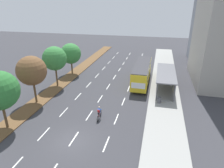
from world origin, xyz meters
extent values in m
plane|color=#38383D|center=(0.00, 0.00, 0.00)|extent=(140.00, 140.00, 0.00)
cube|color=brown|center=(-8.30, 20.00, 0.06)|extent=(2.60, 52.00, 0.12)
cube|color=#9E9E99|center=(9.25, 20.00, 0.07)|extent=(4.50, 52.00, 0.15)
cube|color=white|center=(-3.50, -4.30, 0.00)|extent=(0.14, 2.40, 0.01)
cube|color=white|center=(-3.50, 0.44, 0.00)|extent=(0.14, 2.40, 0.01)
cube|color=white|center=(-3.50, 5.17, 0.00)|extent=(0.14, 2.40, 0.01)
cube|color=white|center=(-3.50, 9.90, 0.00)|extent=(0.14, 2.40, 0.01)
cube|color=white|center=(-3.50, 14.64, 0.00)|extent=(0.14, 2.40, 0.01)
cube|color=white|center=(-3.50, 19.37, 0.00)|extent=(0.14, 2.40, 0.01)
cube|color=white|center=(-3.50, 24.10, 0.00)|extent=(0.14, 2.40, 0.01)
cube|color=white|center=(-3.50, 28.84, 0.00)|extent=(0.14, 2.40, 0.01)
cube|color=white|center=(-3.50, 33.57, 0.00)|extent=(0.14, 2.40, 0.01)
cube|color=white|center=(-3.50, 38.30, 0.00)|extent=(0.14, 2.40, 0.01)
cube|color=white|center=(0.00, 0.44, 0.00)|extent=(0.14, 2.40, 0.01)
cube|color=white|center=(0.00, 5.17, 0.00)|extent=(0.14, 2.40, 0.01)
cube|color=white|center=(0.00, 9.90, 0.00)|extent=(0.14, 2.40, 0.01)
cube|color=white|center=(0.00, 14.64, 0.00)|extent=(0.14, 2.40, 0.01)
cube|color=white|center=(0.00, 19.37, 0.00)|extent=(0.14, 2.40, 0.01)
cube|color=white|center=(0.00, 24.10, 0.00)|extent=(0.14, 2.40, 0.01)
cube|color=white|center=(0.00, 28.84, 0.00)|extent=(0.14, 2.40, 0.01)
cube|color=white|center=(0.00, 33.57, 0.00)|extent=(0.14, 2.40, 0.01)
cube|color=white|center=(0.00, 38.30, 0.00)|extent=(0.14, 2.40, 0.01)
cube|color=white|center=(3.50, 0.44, 0.00)|extent=(0.14, 2.40, 0.01)
cube|color=white|center=(3.50, 5.17, 0.00)|extent=(0.14, 2.40, 0.01)
cube|color=white|center=(3.50, 9.90, 0.00)|extent=(0.14, 2.40, 0.01)
cube|color=white|center=(3.50, 14.64, 0.00)|extent=(0.14, 2.40, 0.01)
cube|color=white|center=(3.50, 19.37, 0.00)|extent=(0.14, 2.40, 0.01)
cube|color=white|center=(3.50, 24.10, 0.00)|extent=(0.14, 2.40, 0.01)
cube|color=white|center=(3.50, 28.84, 0.00)|extent=(0.14, 2.40, 0.01)
cube|color=white|center=(3.50, 33.57, 0.00)|extent=(0.14, 2.40, 0.01)
cube|color=white|center=(3.50, 38.30, 0.00)|extent=(0.14, 2.40, 0.01)
cube|color=gray|center=(9.25, 15.62, 0.20)|extent=(2.60, 9.48, 0.10)
cylinder|color=#56565B|center=(8.07, 11.13, 1.55)|extent=(0.16, 0.16, 2.60)
cylinder|color=#56565B|center=(8.07, 20.11, 1.55)|extent=(0.16, 0.16, 2.60)
cylinder|color=#56565B|center=(10.43, 11.13, 1.55)|extent=(0.16, 0.16, 2.60)
cylinder|color=#56565B|center=(10.43, 20.11, 1.55)|extent=(0.16, 0.16, 2.60)
cube|color=gray|center=(10.49, 15.62, 1.55)|extent=(0.10, 9.00, 2.34)
cube|color=slate|center=(9.25, 15.62, 2.93)|extent=(2.90, 9.88, 0.16)
cube|color=yellow|center=(5.25, 17.90, 1.85)|extent=(2.50, 11.20, 2.80)
cube|color=#2D3D4C|center=(5.25, 17.90, 2.70)|extent=(2.54, 10.30, 0.90)
cube|color=#333338|center=(5.25, 17.90, 3.31)|extent=(2.45, 10.98, 0.12)
cube|color=#2D3D4C|center=(5.25, 23.52, 2.20)|extent=(2.25, 0.06, 1.54)
cube|color=white|center=(5.25, 12.28, 1.65)|extent=(2.12, 0.04, 0.90)
cylinder|color=black|center=(4.15, 21.37, 0.50)|extent=(0.30, 1.00, 1.00)
cylinder|color=black|center=(6.35, 21.37, 0.50)|extent=(0.30, 1.00, 1.00)
cylinder|color=black|center=(4.15, 14.42, 0.50)|extent=(0.30, 1.00, 1.00)
cylinder|color=black|center=(6.35, 14.42, 0.50)|extent=(0.30, 1.00, 1.00)
torus|color=black|center=(1.48, 5.20, 0.36)|extent=(0.06, 0.72, 0.72)
torus|color=black|center=(1.48, 4.10, 0.36)|extent=(0.06, 0.72, 0.72)
cylinder|color=maroon|center=(1.48, 4.65, 0.64)|extent=(0.05, 0.94, 0.05)
cylinder|color=maroon|center=(1.48, 4.55, 0.46)|extent=(0.05, 0.57, 0.42)
cylinder|color=maroon|center=(1.48, 4.45, 0.66)|extent=(0.04, 0.04, 0.40)
cube|color=black|center=(1.48, 4.45, 0.86)|extent=(0.12, 0.24, 0.06)
cylinder|color=black|center=(1.48, 5.15, 0.91)|extent=(0.46, 0.04, 0.04)
cube|color=#234CA8|center=(1.48, 4.63, 1.19)|extent=(0.30, 0.36, 0.59)
cube|color=#A82323|center=(1.48, 4.47, 1.21)|extent=(0.26, 0.26, 0.42)
sphere|color=beige|center=(1.48, 4.75, 1.61)|extent=(0.20, 0.20, 0.20)
cylinder|color=#4C4C56|center=(1.36, 4.60, 0.79)|extent=(0.12, 0.42, 0.25)
cylinder|color=#4C4C56|center=(1.36, 4.77, 0.53)|extent=(0.10, 0.17, 0.41)
cylinder|color=#4C4C56|center=(1.60, 4.60, 0.79)|extent=(0.12, 0.42, 0.25)
cylinder|color=#4C4C56|center=(1.60, 4.77, 0.53)|extent=(0.10, 0.17, 0.41)
cylinder|color=#234CA8|center=(1.31, 4.85, 1.24)|extent=(0.09, 0.47, 0.28)
cylinder|color=#234CA8|center=(1.65, 4.85, 1.24)|extent=(0.09, 0.47, 0.28)
cylinder|color=brown|center=(-8.07, 0.44, 1.60)|extent=(0.28, 0.28, 2.97)
cylinder|color=brown|center=(-8.43, 6.66, 1.70)|extent=(0.28, 0.28, 3.17)
sphere|color=brown|center=(-8.43, 6.66, 4.77)|extent=(3.97, 3.97, 3.97)
cylinder|color=brown|center=(-8.46, 12.88, 1.74)|extent=(0.28, 0.28, 3.23)
sphere|color=#38843D|center=(-8.46, 12.88, 4.81)|extent=(3.89, 3.89, 3.89)
cylinder|color=brown|center=(-8.54, 19.10, 1.40)|extent=(0.28, 0.28, 2.56)
sphere|color=#38843D|center=(-8.54, 19.10, 4.14)|extent=(3.90, 3.90, 3.90)
cylinder|color=#4C4C51|center=(8.45, 10.37, 0.57)|extent=(0.52, 0.52, 0.85)
cube|color=gray|center=(19.79, 33.11, 9.11)|extent=(9.32, 15.12, 18.21)
camera|label=1|loc=(7.81, -14.90, 13.12)|focal=31.49mm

